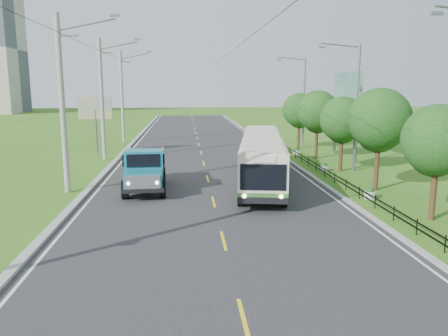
{
  "coord_description": "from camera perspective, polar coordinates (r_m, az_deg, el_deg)",
  "views": [
    {
      "loc": [
        -1.45,
        -16.44,
        5.99
      ],
      "look_at": [
        0.53,
        5.67,
        1.9
      ],
      "focal_mm": 35.0,
      "sensor_mm": 36.0,
      "label": 1
    }
  ],
  "objects": [
    {
      "name": "planter_far",
      "position": [
        40.14,
        9.44,
        2.12
      ],
      "size": [
        0.64,
        0.64,
        0.67
      ],
      "color": "silver",
      "rests_on": "ground"
    },
    {
      "name": "road",
      "position": [
        36.95,
        -2.8,
        1.11
      ],
      "size": [
        14.0,
        120.0,
        0.02
      ],
      "primitive_type": "cube",
      "color": "#28282B",
      "rests_on": "ground"
    },
    {
      "name": "tree_second",
      "position": [
        21.89,
        26.06,
        2.9
      ],
      "size": [
        3.18,
        3.26,
        5.3
      ],
      "color": "#382314",
      "rests_on": "ground"
    },
    {
      "name": "pole_near",
      "position": [
        26.35,
        -20.3,
        7.85
      ],
      "size": [
        3.51,
        0.32,
        10.0
      ],
      "color": "gray",
      "rests_on": "ground"
    },
    {
      "name": "tree_back",
      "position": [
        44.12,
        9.81,
        7.25
      ],
      "size": [
        3.3,
        3.36,
        5.5
      ],
      "color": "#382314",
      "rests_on": "ground"
    },
    {
      "name": "edge_line_right",
      "position": [
        37.8,
        7.32,
        1.26
      ],
      "size": [
        0.12,
        120.0,
        0.0
      ],
      "primitive_type": "cube",
      "color": "silver",
      "rests_on": "road"
    },
    {
      "name": "pole_far",
      "position": [
        49.91,
        -13.13,
        9.14
      ],
      "size": [
        3.51,
        0.32,
        10.0
      ],
      "color": "gray",
      "rests_on": "ground"
    },
    {
      "name": "planter_near",
      "position": [
        25.24,
        18.53,
        -3.18
      ],
      "size": [
        0.64,
        0.64,
        0.67
      ],
      "color": "silver",
      "rests_on": "ground"
    },
    {
      "name": "streetlight_far",
      "position": [
        46.07,
        10.22,
        8.92
      ],
      "size": [
        3.02,
        0.2,
        9.07
      ],
      "color": "slate",
      "rests_on": "ground"
    },
    {
      "name": "pole_mid",
      "position": [
        38.06,
        -15.61,
        8.71
      ],
      "size": [
        3.51,
        0.32,
        10.0
      ],
      "color": "gray",
      "rests_on": "ground"
    },
    {
      "name": "ground",
      "position": [
        17.56,
        -0.07,
        -9.51
      ],
      "size": [
        240.0,
        240.0,
        0.0
      ],
      "primitive_type": "plane",
      "color": "#336718",
      "rests_on": "ground"
    },
    {
      "name": "billboard_right",
      "position": [
        38.95,
        15.75,
        9.1
      ],
      "size": [
        0.24,
        6.0,
        7.3
      ],
      "color": "slate",
      "rests_on": "ground"
    },
    {
      "name": "tree_third",
      "position": [
        27.13,
        19.62,
        5.6
      ],
      "size": [
        3.6,
        3.62,
        6.0
      ],
      "color": "#382314",
      "rests_on": "ground"
    },
    {
      "name": "centre_dash",
      "position": [
        17.55,
        -0.07,
        -9.44
      ],
      "size": [
        0.12,
        2.2,
        0.0
      ],
      "primitive_type": "cube",
      "color": "yellow",
      "rests_on": "road"
    },
    {
      "name": "curb_left",
      "position": [
        37.36,
        -13.91,
        1.02
      ],
      "size": [
        0.4,
        120.0,
        0.15
      ],
      "primitive_type": "cube",
      "color": "#9E9E99",
      "rests_on": "ground"
    },
    {
      "name": "tree_fifth",
      "position": [
        38.35,
        12.13,
        7.01
      ],
      "size": [
        3.48,
        3.52,
        5.8
      ],
      "color": "#382314",
      "rests_on": "ground"
    },
    {
      "name": "streetlight_mid",
      "position": [
        32.77,
        16.71,
        8.1
      ],
      "size": [
        3.02,
        0.2,
        9.07
      ],
      "color": "slate",
      "rests_on": "ground"
    },
    {
      "name": "billboard_left",
      "position": [
        41.29,
        -16.49,
        7.06
      ],
      "size": [
        3.0,
        0.2,
        5.2
      ],
      "color": "slate",
      "rests_on": "ground"
    },
    {
      "name": "dump_truck",
      "position": [
        26.16,
        -10.28,
        0.21
      ],
      "size": [
        2.58,
        6.07,
        2.51
      ],
      "rotation": [
        0.0,
        0.0,
        0.04
      ],
      "color": "#17738B",
      "rests_on": "ground"
    },
    {
      "name": "bus",
      "position": [
        28.16,
        4.97,
        1.75
      ],
      "size": [
        4.91,
        15.3,
        2.92
      ],
      "rotation": [
        0.0,
        0.0,
        -0.17
      ],
      "color": "#326B2B",
      "rests_on": "ground"
    },
    {
      "name": "tree_fourth",
      "position": [
        32.69,
        15.21,
        5.86
      ],
      "size": [
        3.24,
        3.31,
        5.4
      ],
      "color": "#382314",
      "rests_on": "ground"
    },
    {
      "name": "edge_line_left",
      "position": [
        37.29,
        -13.07,
        0.95
      ],
      "size": [
        0.12,
        120.0,
        0.0
      ],
      "primitive_type": "cube",
      "color": "silver",
      "rests_on": "road"
    },
    {
      "name": "railing_right",
      "position": [
        32.38,
        11.94,
        0.09
      ],
      "size": [
        0.04,
        40.0,
        0.6
      ],
      "primitive_type": "cube",
      "color": "black",
      "rests_on": "ground"
    },
    {
      "name": "curb_right",
      "position": [
        37.91,
        8.06,
        1.32
      ],
      "size": [
        0.3,
        120.0,
        0.1
      ],
      "primitive_type": "cube",
      "color": "#9E9E99",
      "rests_on": "ground"
    },
    {
      "name": "planter_mid",
      "position": [
        32.56,
        12.95,
        0.08
      ],
      "size": [
        0.64,
        0.64,
        0.67
      ],
      "color": "silver",
      "rests_on": "ground"
    }
  ]
}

